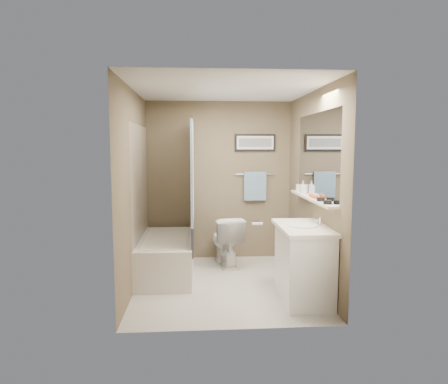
{
  "coord_description": "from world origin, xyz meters",
  "views": [
    {
      "loc": [
        -0.35,
        -4.83,
        1.71
      ],
      "look_at": [
        0.0,
        0.15,
        1.15
      ],
      "focal_mm": 32.0,
      "sensor_mm": 36.0,
      "label": 1
    }
  ],
  "objects": [
    {
      "name": "candle_bowl_far",
      "position": [
        1.04,
        -0.52,
        1.14
      ],
      "size": [
        0.09,
        0.09,
        0.04
      ],
      "primitive_type": "cylinder",
      "color": "black",
      "rests_on": "shelf"
    },
    {
      "name": "door_handle",
      "position": [
        0.22,
        -1.19,
        1.0
      ],
      "size": [
        0.1,
        0.02,
        0.02
      ],
      "primitive_type": "cylinder",
      "rotation": [
        0.0,
        1.57,
        0.0
      ],
      "color": "silver",
      "rests_on": "door"
    },
    {
      "name": "soap_bottle",
      "position": [
        1.04,
        0.24,
        1.2
      ],
      "size": [
        0.08,
        0.08,
        0.16
      ],
      "primitive_type": "imported",
      "rotation": [
        0.0,
        0.0,
        0.08
      ],
      "color": "#999999",
      "rests_on": "shelf"
    },
    {
      "name": "sink_basin",
      "position": [
        0.83,
        -0.53,
        0.85
      ],
      "size": [
        0.34,
        0.34,
        0.01
      ],
      "primitive_type": "cylinder",
      "color": "white",
      "rests_on": "countertop"
    },
    {
      "name": "door",
      "position": [
        0.55,
        -1.24,
        1.0
      ],
      "size": [
        0.8,
        0.02,
        2.0
      ],
      "primitive_type": "cube",
      "color": "silver",
      "rests_on": "wall_front"
    },
    {
      "name": "vanity",
      "position": [
        0.85,
        -0.53,
        0.4
      ],
      "size": [
        0.53,
        0.91,
        0.8
      ],
      "primitive_type": "cube",
      "rotation": [
        0.0,
        0.0,
        -0.03
      ],
      "color": "white",
      "rests_on": "ground"
    },
    {
      "name": "hair_brush_front",
      "position": [
        1.04,
        -0.24,
        1.14
      ],
      "size": [
        0.06,
        0.22,
        0.04
      ],
      "primitive_type": "cylinder",
      "rotation": [
        1.57,
        0.0,
        0.08
      ],
      "color": "#CE421D",
      "rests_on": "shelf"
    },
    {
      "name": "shelf",
      "position": [
        1.04,
        -0.15,
        1.1
      ],
      "size": [
        0.12,
        1.6,
        0.03
      ],
      "primitive_type": "cube",
      "color": "silver",
      "rests_on": "wall_right"
    },
    {
      "name": "candle_bowl_near",
      "position": [
        1.04,
        -0.75,
        1.14
      ],
      "size": [
        0.09,
        0.09,
        0.04
      ],
      "primitive_type": "cylinder",
      "color": "black",
      "rests_on": "shelf"
    },
    {
      "name": "wall_back",
      "position": [
        0.0,
        1.23,
        1.2
      ],
      "size": [
        2.2,
        0.04,
        2.4
      ],
      "primitive_type": "cube",
      "color": "brown",
      "rests_on": "ground"
    },
    {
      "name": "wall_right",
      "position": [
        1.08,
        0.0,
        1.2
      ],
      "size": [
        0.04,
        2.5,
        2.4
      ],
      "primitive_type": "cube",
      "color": "brown",
      "rests_on": "ground"
    },
    {
      "name": "art_mat",
      "position": [
        0.55,
        1.22,
        1.78
      ],
      "size": [
        0.56,
        0.0,
        0.2
      ],
      "primitive_type": "cube",
      "color": "white",
      "rests_on": "art_frame"
    },
    {
      "name": "tub_rim",
      "position": [
        -0.75,
        0.45,
        0.5
      ],
      "size": [
        0.56,
        1.36,
        0.02
      ],
      "primitive_type": "cube",
      "color": "silver",
      "rests_on": "bathtub"
    },
    {
      "name": "wall_front",
      "position": [
        0.0,
        -1.23,
        1.2
      ],
      "size": [
        2.2,
        0.04,
        2.4
      ],
      "primitive_type": "cube",
      "color": "brown",
      "rests_on": "ground"
    },
    {
      "name": "art_image",
      "position": [
        0.55,
        1.22,
        1.78
      ],
      "size": [
        0.5,
        0.0,
        0.13
      ],
      "primitive_type": "cube",
      "color": "#595959",
      "rests_on": "art_mat"
    },
    {
      "name": "bathtub",
      "position": [
        -0.75,
        0.45,
        0.25
      ],
      "size": [
        0.71,
        1.51,
        0.5
      ],
      "primitive_type": "cube",
      "rotation": [
        0.0,
        0.0,
        -0.01
      ],
      "color": "silver",
      "rests_on": "ground"
    },
    {
      "name": "faucet_knob",
      "position": [
        1.03,
        -0.43,
        0.87
      ],
      "size": [
        0.05,
        0.05,
        0.05
      ],
      "primitive_type": "sphere",
      "color": "silver",
      "rests_on": "countertop"
    },
    {
      "name": "glass_jar",
      "position": [
        1.04,
        0.44,
        1.17
      ],
      "size": [
        0.08,
        0.08,
        0.1
      ],
      "primitive_type": "cylinder",
      "color": "silver",
      "rests_on": "shelf"
    },
    {
      "name": "countertop",
      "position": [
        0.84,
        -0.53,
        0.82
      ],
      "size": [
        0.54,
        0.96,
        0.04
      ],
      "primitive_type": "cube",
      "color": "white",
      "rests_on": "vanity"
    },
    {
      "name": "toilet",
      "position": [
        0.07,
        0.83,
        0.36
      ],
      "size": [
        0.53,
        0.77,
        0.73
      ],
      "primitive_type": "imported",
      "rotation": [
        0.0,
        0.0,
        3.32
      ],
      "color": "white",
      "rests_on": "ground"
    },
    {
      "name": "mirror",
      "position": [
        1.09,
        -0.15,
        1.62
      ],
      "size": [
        0.02,
        1.6,
        1.0
      ],
      "primitive_type": "cube",
      "color": "silver",
      "rests_on": "wall_right"
    },
    {
      "name": "ground",
      "position": [
        0.0,
        0.0,
        0.0
      ],
      "size": [
        2.5,
        2.5,
        0.0
      ],
      "primitive_type": "plane",
      "color": "beige",
      "rests_on": "ground"
    },
    {
      "name": "towel_bar",
      "position": [
        0.55,
        1.22,
        1.3
      ],
      "size": [
        0.6,
        0.02,
        0.02
      ],
      "primitive_type": "cylinder",
      "rotation": [
        0.0,
        1.57,
        0.0
      ],
      "color": "silver",
      "rests_on": "wall_back"
    },
    {
      "name": "towel",
      "position": [
        0.55,
        1.2,
        1.12
      ],
      "size": [
        0.34,
        0.05,
        0.44
      ],
      "primitive_type": "cube",
      "color": "#96BDDA",
      "rests_on": "towel_bar"
    },
    {
      "name": "curtain_lower",
      "position": [
        -0.4,
        0.5,
        0.58
      ],
      "size": [
        0.03,
        1.45,
        0.36
      ],
      "primitive_type": "cube",
      "color": "#233241",
      "rests_on": "curtain_rod"
    },
    {
      "name": "wall_left",
      "position": [
        -1.08,
        0.0,
        1.2
      ],
      "size": [
        0.04,
        2.5,
        2.4
      ],
      "primitive_type": "cube",
      "color": "brown",
      "rests_on": "ground"
    },
    {
      "name": "art_frame",
      "position": [
        0.55,
        1.23,
        1.78
      ],
      "size": [
        0.62,
        0.02,
        0.26
      ],
      "primitive_type": "cube",
      "color": "black",
      "rests_on": "wall_back"
    },
    {
      "name": "curtain_rod",
      "position": [
        -0.4,
        0.5,
        2.05
      ],
      "size": [
        0.02,
        1.55,
        0.02
      ],
      "primitive_type": "cylinder",
      "rotation": [
        1.57,
        0.0,
        0.0
      ],
      "color": "silver",
      "rests_on": "wall_left"
    },
    {
      "name": "pink_comb",
      "position": [
        1.04,
        0.07,
        1.12
      ],
      "size": [
        0.04,
        0.16,
        0.01
      ],
      "primitive_type": "cube",
      "rotation": [
        0.0,
        0.0,
        0.03
      ],
      "color": "pink",
      "rests_on": "shelf"
    },
    {
      "name": "curtain_upper",
      "position": [
        -0.4,
        0.5,
        1.4
      ],
      "size": [
        0.03,
        1.45,
        1.28
      ],
      "primitive_type": "cube",
      "color": "white",
      "rests_on": "curtain_rod"
    },
    {
      "name": "faucet_spout",
      "position": [
        1.03,
        -0.53,
        0.89
      ],
      "size": [
        0.02,
        0.02,
        0.1
      ],
      "primitive_type": "cylinder",
      "color": "white",
      "rests_on": "countertop"
    },
    {
      "name": "ceiling",
      "position": [
        0.0,
        0.0,
        2.38
      ],
      "size": [
        2.2,
        2.5,
        0.04
      ],
      "primitive_type": "cube",
      "color": "silver",
      "rests_on": "wall_back"
    },
    {
      "name": "tile_surround",
      "position": [
        -1.09,
        0.5,
        1.0
      ],
      "size": [
        0.02,
        1.55,
        2.0
      ],
      "primitive_type": "cube",
      "color": "tan",
      "rests_on": "wall_left"
    }
  ]
}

